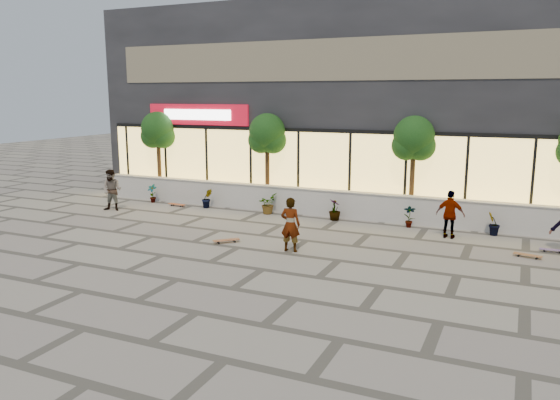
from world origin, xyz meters
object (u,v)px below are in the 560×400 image
at_px(tree_mideast, 414,141).
at_px(tree_west, 158,132).
at_px(skateboard_center, 226,240).
at_px(tree_midwest, 267,136).
at_px(skateboard_left, 177,204).
at_px(skateboard_right_near, 528,255).
at_px(skater_center, 290,225).
at_px(skater_left, 112,190).
at_px(skateboard_right_far, 552,250).
at_px(skater_right_near, 450,215).

bearing_deg(tree_mideast, tree_west, 180.00).
bearing_deg(skateboard_center, tree_midwest, 58.13).
relative_size(skateboard_left, skateboard_right_near, 1.00).
bearing_deg(skater_center, skateboard_left, -35.74).
bearing_deg(skater_left, tree_west, 77.70).
relative_size(skater_center, skateboard_left, 2.05).
height_order(skater_center, skater_left, skater_left).
bearing_deg(skateboard_right_near, skateboard_right_far, 65.69).
bearing_deg(skateboard_right_far, skateboard_right_near, -126.54).
relative_size(tree_mideast, skateboard_right_near, 4.84).
bearing_deg(skater_center, tree_mideast, -118.05).
bearing_deg(skater_center, tree_midwest, -63.28).
bearing_deg(tree_midwest, skateboard_left, -157.06).
bearing_deg(skateboard_left, tree_mideast, 13.14).
bearing_deg(skater_left, skater_right_near, -8.74).
relative_size(skateboard_center, skateboard_right_near, 0.95).
bearing_deg(tree_midwest, skater_left, -148.62).
xyz_separation_m(tree_mideast, skateboard_left, (-9.54, -1.50, -2.91)).
distance_m(tree_mideast, skateboard_right_near, 6.14).
xyz_separation_m(tree_west, skater_center, (9.01, -5.76, -2.16)).
bearing_deg(skateboard_right_near, tree_mideast, 150.67).
bearing_deg(tree_west, skateboard_right_far, -9.18).
bearing_deg(skateboard_right_far, tree_west, 170.23).
distance_m(tree_midwest, skateboard_left, 4.82).
relative_size(skateboard_center, skateboard_right_far, 1.11).
bearing_deg(tree_west, skater_left, -88.71).
distance_m(skater_center, skater_right_near, 5.50).
bearing_deg(skateboard_right_near, skater_left, -169.23).
relative_size(skater_center, skateboard_right_far, 2.41).
distance_m(skater_left, skater_right_near, 13.17).
bearing_deg(skateboard_right_far, tree_midwest, 165.69).
bearing_deg(skateboard_left, skater_left, -131.91).
height_order(skater_right_near, skateboard_right_near, skater_right_near).
distance_m(skater_center, skater_left, 9.26).
height_order(tree_west, skateboard_left, tree_west).
bearing_deg(skateboard_right_far, skateboard_center, -162.50).
distance_m(tree_west, skateboard_right_near, 16.24).
xyz_separation_m(skater_right_near, skateboard_left, (-11.24, 0.70, -0.72)).
height_order(skater_center, skateboard_right_far, skater_center).
height_order(skateboard_center, skateboard_right_far, skateboard_center).
distance_m(tree_midwest, skater_right_near, 8.30).
height_order(tree_west, skater_right_near, tree_west).
relative_size(skateboard_center, skateboard_left, 0.94).
relative_size(skater_right_near, skateboard_right_far, 2.31).
bearing_deg(skateboard_center, skateboard_right_far, -26.22).
relative_size(tree_mideast, skateboard_center, 5.12).
height_order(tree_west, tree_midwest, same).
relative_size(tree_west, skater_right_near, 2.46).
distance_m(tree_west, skater_left, 3.94).
bearing_deg(skater_right_near, tree_midwest, -9.01).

